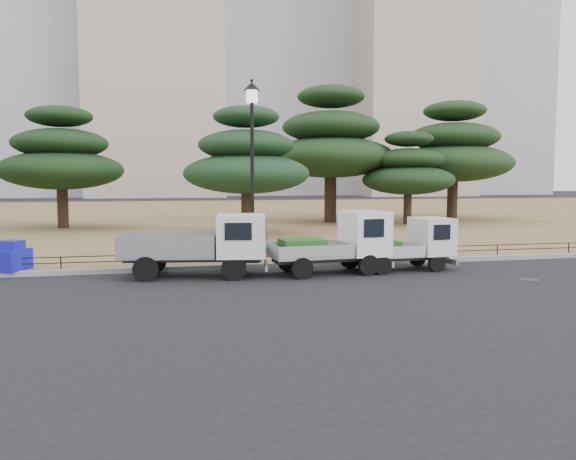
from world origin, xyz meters
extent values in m
plane|color=black|center=(0.00, 0.00, 0.00)|extent=(220.00, 220.00, 0.00)
cube|color=olive|center=(0.00, 30.60, 0.07)|extent=(120.00, 56.00, 0.15)
cube|color=gray|center=(0.00, 2.60, 0.08)|extent=(120.00, 0.25, 0.16)
cylinder|color=black|center=(-1.93, 0.49, 0.36)|extent=(0.74, 0.25, 0.73)
cylinder|color=black|center=(-1.70, 2.04, 0.36)|extent=(0.74, 0.25, 0.73)
cylinder|color=black|center=(-4.41, 0.86, 0.36)|extent=(0.74, 0.25, 0.73)
cylinder|color=black|center=(-4.18, 2.41, 0.36)|extent=(0.74, 0.25, 0.73)
cube|color=#2D2D30|center=(-3.02, 1.44, 0.55)|extent=(4.13, 1.45, 0.13)
cube|color=gray|center=(-3.74, 1.55, 0.97)|extent=(3.01, 1.98, 0.71)
cube|color=silver|center=(-1.61, 1.23, 1.24)|extent=(1.65, 1.91, 1.24)
cylinder|color=black|center=(2.18, 0.50, 0.32)|extent=(0.65, 0.22, 0.64)
cylinder|color=black|center=(2.06, 1.91, 0.32)|extent=(0.65, 0.22, 0.64)
cylinder|color=black|center=(0.05, 0.32, 0.32)|extent=(0.65, 0.22, 0.64)
cylinder|color=black|center=(-0.07, 1.73, 0.32)|extent=(0.65, 0.22, 0.64)
cube|color=#2D2D30|center=(1.09, 1.12, 0.47)|extent=(3.50, 1.08, 0.15)
cube|color=#9FA2A6|center=(0.47, 1.07, 0.76)|extent=(2.49, 1.65, 0.43)
cube|color=silver|center=(2.30, 1.22, 1.23)|extent=(1.33, 1.67, 1.37)
cube|color=#1F5F1B|center=(0.23, 1.05, 0.86)|extent=(1.38, 1.05, 0.47)
cylinder|color=black|center=(4.52, 0.66, 0.28)|extent=(0.57, 0.19, 0.56)
cylinder|color=black|center=(4.44, 1.89, 0.28)|extent=(0.57, 0.19, 0.56)
cylinder|color=black|center=(2.64, 0.54, 0.28)|extent=(0.57, 0.19, 0.56)
cylinder|color=black|center=(2.56, 1.77, 0.28)|extent=(0.57, 0.19, 0.56)
cube|color=#2D2D30|center=(3.57, 1.22, 0.41)|extent=(3.07, 0.89, 0.13)
cube|color=silver|center=(3.02, 1.18, 0.67)|extent=(2.17, 1.41, 0.38)
cube|color=silver|center=(4.64, 1.29, 1.08)|extent=(1.14, 1.46, 1.19)
cube|color=#1F5719|center=(2.81, 1.17, 0.76)|extent=(1.20, 0.91, 0.41)
cylinder|color=black|center=(-1.01, 2.90, 0.23)|extent=(0.45, 0.45, 0.16)
cylinder|color=black|center=(-1.01, 2.90, 2.85)|extent=(0.12, 0.12, 5.08)
cylinder|color=white|center=(-1.01, 2.90, 5.60)|extent=(0.41, 0.41, 0.41)
cone|color=black|center=(-1.01, 2.90, 5.93)|extent=(0.53, 0.53, 0.25)
cylinder|color=black|center=(0.00, 2.75, 0.35)|extent=(38.00, 0.03, 0.03)
cylinder|color=black|center=(0.00, 2.75, 0.53)|extent=(38.00, 0.03, 0.03)
cylinder|color=black|center=(0.00, 2.75, 0.35)|extent=(0.04, 0.04, 0.40)
cube|color=#1618AF|center=(-8.71, 3.03, 0.47)|extent=(1.66, 1.48, 0.64)
cube|color=#1618AF|center=(-8.44, 2.90, 0.93)|extent=(0.81, 0.76, 0.27)
cylinder|color=#2D2D30|center=(6.50, -1.20, 0.01)|extent=(0.60, 0.60, 0.01)
cylinder|color=black|center=(-9.51, 18.46, 1.49)|extent=(0.60, 0.60, 2.68)
ellipsoid|color=black|center=(-9.51, 18.46, 3.43)|extent=(6.87, 6.87, 2.20)
ellipsoid|color=black|center=(-9.51, 18.46, 4.93)|extent=(5.25, 5.25, 1.68)
ellipsoid|color=black|center=(-9.51, 18.46, 6.44)|extent=(3.62, 3.62, 1.16)
cylinder|color=black|center=(0.18, 12.41, 1.39)|extent=(0.56, 0.56, 2.49)
ellipsoid|color=#17341B|center=(0.18, 12.41, 3.20)|extent=(6.27, 6.27, 2.01)
ellipsoid|color=#17341B|center=(0.18, 12.41, 4.60)|extent=(4.79, 4.79, 1.53)
ellipsoid|color=#17341B|center=(0.18, 12.41, 6.00)|extent=(3.31, 3.31, 1.06)
cylinder|color=black|center=(6.65, 19.44, 1.86)|extent=(0.77, 0.77, 3.41)
ellipsoid|color=black|center=(6.65, 19.44, 4.33)|extent=(8.21, 8.21, 2.63)
ellipsoid|color=black|center=(6.65, 19.44, 6.25)|extent=(6.27, 6.27, 2.01)
ellipsoid|color=black|center=(6.65, 19.44, 8.17)|extent=(4.33, 4.33, 1.38)
cylinder|color=black|center=(10.82, 16.76, 1.26)|extent=(0.50, 0.50, 2.23)
ellipsoid|color=black|center=(10.82, 16.76, 2.88)|extent=(5.65, 5.65, 1.81)
ellipsoid|color=black|center=(10.82, 16.76, 4.13)|extent=(4.31, 4.31, 1.38)
ellipsoid|color=black|center=(10.82, 16.76, 5.38)|extent=(2.98, 2.98, 0.95)
cylinder|color=black|center=(15.74, 20.23, 1.73)|extent=(0.71, 0.71, 3.17)
ellipsoid|color=#1A3316|center=(15.74, 20.23, 4.03)|extent=(8.09, 8.09, 2.59)
ellipsoid|color=#1A3316|center=(15.74, 20.23, 5.81)|extent=(6.18, 6.18, 1.98)
ellipsoid|color=#1A3316|center=(15.74, 20.23, 7.60)|extent=(4.27, 4.27, 1.37)
cube|color=#AAA08C|center=(-5.00, 85.00, 27.50)|extent=(22.00, 20.00, 55.00)
cube|color=#AAA08C|center=(40.00, 82.00, 24.00)|extent=(20.00, 18.00, 48.00)
cube|color=#A0A0A5|center=(58.00, 90.00, 35.00)|extent=(24.00, 20.00, 70.00)
cylinder|color=#D83F33|center=(72.00, 85.00, 30.00)|extent=(1.80, 1.80, 60.00)
camera|label=1|loc=(-3.85, -15.44, 2.91)|focal=35.00mm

